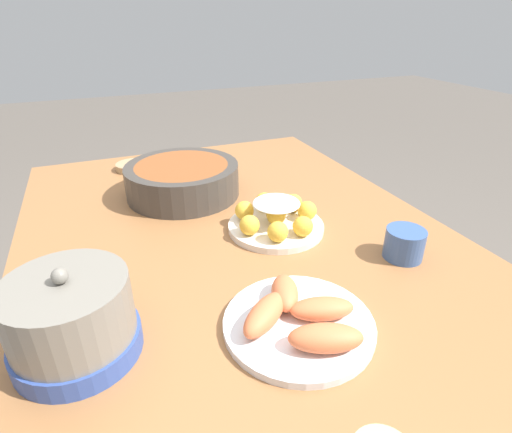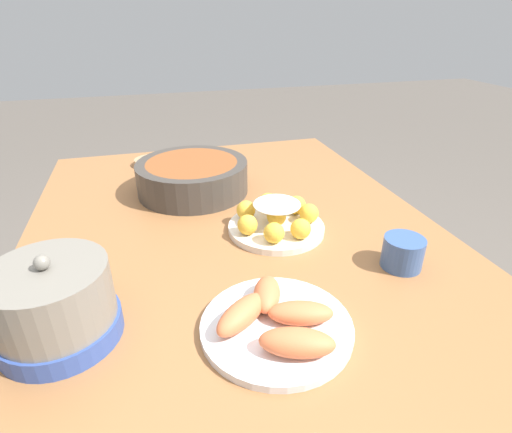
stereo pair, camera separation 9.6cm
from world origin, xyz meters
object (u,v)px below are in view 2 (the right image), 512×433
dining_table (237,261)px  seafood_platter (276,322)px  serving_bowl (193,176)px  sauce_bowl (150,162)px  cake_plate (277,220)px  cup_near (403,253)px  warming_pot (54,305)px

dining_table → seafood_platter: (-0.35, 0.01, 0.11)m
serving_bowl → sauce_bowl: 0.29m
cake_plate → sauce_bowl: 0.62m
cake_plate → serving_bowl: 0.33m
sauce_bowl → dining_table: bearing=-161.3°
serving_bowl → seafood_platter: size_ratio=1.24×
cake_plate → cup_near: bearing=-136.4°
dining_table → cup_near: cup_near is taller
sauce_bowl → seafood_platter: size_ratio=0.41×
warming_pot → cake_plate: bearing=-61.8°
cake_plate → seafood_platter: bearing=161.7°
sauce_bowl → warming_pot: size_ratio=0.55×
dining_table → serving_bowl: size_ratio=4.27×
serving_bowl → cup_near: bearing=-143.9°
cake_plate → warming_pot: 0.52m
cake_plate → sauce_bowl: (0.56, 0.28, -0.02)m
sauce_bowl → cup_near: bearing=-148.0°
cake_plate → serving_bowl: serving_bowl is taller
sauce_bowl → cup_near: 0.91m
serving_bowl → cup_near: 0.63m
seafood_platter → warming_pot: (0.08, 0.34, 0.05)m
cake_plate → sauce_bowl: cake_plate is taller
cake_plate → seafood_platter: size_ratio=0.91×
seafood_platter → warming_pot: bearing=76.2°
dining_table → serving_bowl: (0.27, 0.07, 0.14)m
cake_plate → warming_pot: warming_pot is taller
warming_pot → serving_bowl: bearing=-28.5°
sauce_bowl → warming_pot: warming_pot is taller
seafood_platter → cup_near: (0.11, -0.31, 0.01)m
cup_near → warming_pot: (-0.03, 0.66, 0.03)m
sauce_bowl → seafood_platter: 0.90m
serving_bowl → cup_near: (-0.51, -0.37, -0.02)m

